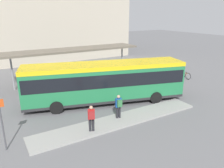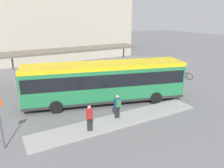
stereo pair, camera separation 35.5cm
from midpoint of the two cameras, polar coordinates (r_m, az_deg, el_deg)
ground_plane at (r=17.47m, az=-2.32°, el=-4.75°), size 120.00×120.00×0.00m
curb_island at (r=14.51m, az=1.50°, el=-9.45°), size 11.76×1.80×0.12m
city_bus at (r=16.85m, az=-2.37°, el=1.06°), size 12.43×5.67×3.16m
pedestrian_waiting at (r=12.80m, az=-6.21°, el=-8.58°), size 0.47×0.50×1.60m
pedestrian_companion at (r=14.28m, az=1.04°, el=-5.55°), size 0.42×0.45×1.61m
bicycle_orange at (r=24.95m, az=18.05°, el=2.25°), size 0.48×1.71×0.74m
bicycle_blue at (r=25.33m, az=16.60°, el=2.62°), size 0.48×1.73×0.75m
station_shelter at (r=22.69m, az=-10.57°, el=8.71°), size 13.86×2.76×3.35m
potted_planter_near_shelter at (r=24.08m, az=5.52°, el=3.14°), size 0.74×0.74×1.19m
platform_sign at (r=12.37m, az=-27.55°, el=-8.99°), size 0.44×0.08×2.80m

